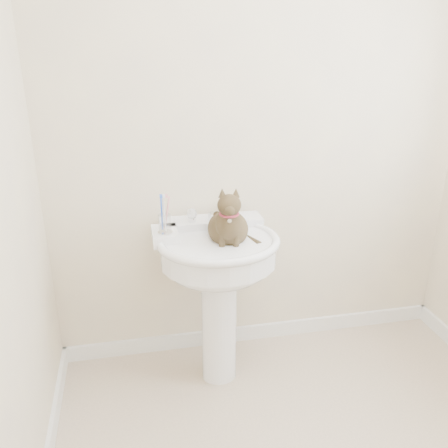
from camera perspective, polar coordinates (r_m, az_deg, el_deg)
wall_back at (r=2.44m, az=4.59°, el=11.48°), size 2.20×0.00×2.50m
baseboard_back at (r=2.89m, az=3.93°, el=-12.80°), size 2.20×0.02×0.09m
pedestal_sink at (r=2.29m, az=-0.72°, el=-5.10°), size 0.60×0.59×0.82m
faucet at (r=2.34m, az=-1.38°, el=1.25°), size 0.28×0.12×0.14m
soap_bar at (r=2.44m, az=0.60°, el=1.52°), size 0.10×0.08×0.03m
toothbrush_cup at (r=2.21m, az=-7.13°, el=0.07°), size 0.07×0.07×0.19m
cat at (r=2.20m, az=0.59°, el=-0.15°), size 0.21×0.26×0.38m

